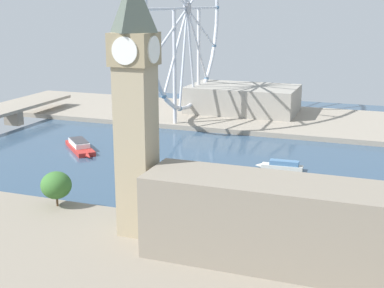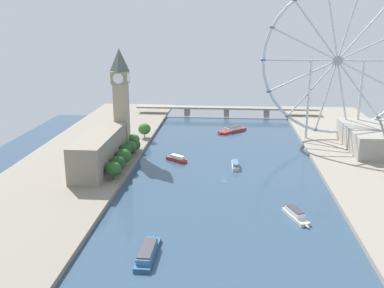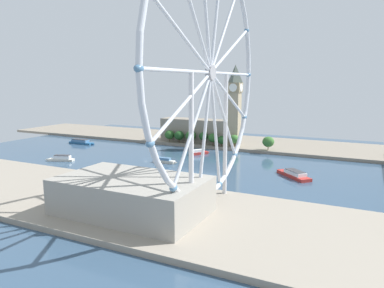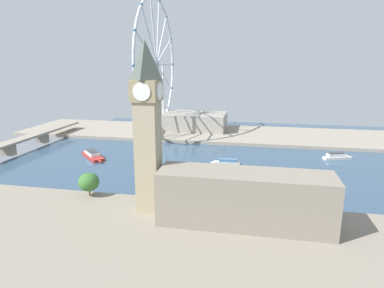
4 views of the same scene
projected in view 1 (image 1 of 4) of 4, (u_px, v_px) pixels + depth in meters
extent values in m
plane|color=#334C66|center=(332.00, 181.00, 240.69)|extent=(398.56, 398.56, 0.00)
cube|color=gray|center=(351.00, 125.00, 344.17)|extent=(90.00, 520.00, 3.00)
cube|color=tan|center=(137.00, 152.00, 172.67)|extent=(10.97, 10.97, 55.72)
cube|color=#928260|center=(134.00, 49.00, 164.27)|extent=(12.73, 12.73, 10.06)
pyramid|color=#4C564C|center=(133.00, 2.00, 160.68)|extent=(11.52, 11.52, 18.08)
cylinder|color=white|center=(115.00, 48.00, 166.45)|extent=(8.34, 0.50, 8.34)
cylinder|color=white|center=(154.00, 50.00, 162.10)|extent=(8.34, 0.50, 8.34)
cylinder|color=white|center=(143.00, 47.00, 170.26)|extent=(0.50, 8.34, 8.34)
cylinder|color=white|center=(124.00, 51.00, 158.29)|extent=(0.50, 8.34, 8.34)
cube|color=gray|center=(279.00, 223.00, 155.25)|extent=(22.00, 79.76, 25.28)
cylinder|color=#513823|center=(367.00, 246.00, 164.92)|extent=(0.80, 0.80, 3.57)
ellipsoid|color=#285623|center=(369.00, 228.00, 163.34)|extent=(11.01, 11.01, 9.91)
cylinder|color=#513823|center=(326.00, 240.00, 169.10)|extent=(0.80, 0.80, 3.61)
ellipsoid|color=#1E471E|center=(328.00, 222.00, 167.51)|extent=(11.07, 11.07, 9.96)
cylinder|color=#513823|center=(281.00, 232.00, 174.41)|extent=(0.80, 0.80, 4.00)
ellipsoid|color=#285623|center=(282.00, 213.00, 172.70)|extent=(11.72, 11.72, 10.55)
cylinder|color=#513823|center=(237.00, 227.00, 177.33)|extent=(0.80, 0.80, 4.92)
ellipsoid|color=#1E471E|center=(237.00, 209.00, 175.68)|extent=(9.99, 9.99, 9.00)
cylinder|color=#513823|center=(205.00, 222.00, 182.45)|extent=(0.80, 0.80, 4.00)
ellipsoid|color=#285623|center=(205.00, 205.00, 180.88)|extent=(10.44, 10.44, 9.39)
cylinder|color=#513823|center=(178.00, 218.00, 187.42)|extent=(0.80, 0.80, 3.04)
ellipsoid|color=#1E471E|center=(177.00, 204.00, 186.08)|extent=(9.38, 9.38, 8.44)
cylinder|color=#513823|center=(142.00, 216.00, 188.12)|extent=(0.80, 0.80, 4.01)
ellipsoid|color=#386B2D|center=(141.00, 200.00, 186.58)|extent=(10.01, 10.01, 9.01)
cylinder|color=#513823|center=(57.00, 201.00, 202.22)|extent=(0.80, 0.80, 3.66)
ellipsoid|color=#386B2D|center=(56.00, 185.00, 200.58)|extent=(11.53, 11.53, 10.38)
torus|color=silver|center=(187.00, 8.00, 344.84)|extent=(132.58, 2.74, 132.58)
cylinder|color=#99999E|center=(187.00, 8.00, 344.84)|extent=(7.79, 3.00, 7.79)
cylinder|color=silver|center=(203.00, 8.00, 374.34)|extent=(64.92, 1.64, 1.64)
cylinder|color=silver|center=(168.00, 9.00, 315.34)|extent=(64.92, 1.64, 1.64)
cylinder|color=silver|center=(170.00, 33.00, 321.86)|extent=(59.20, 1.64, 29.65)
cylinder|color=silver|center=(176.00, 51.00, 332.92)|extent=(41.76, 1.64, 51.78)
cylinder|color=silver|center=(183.00, 59.00, 346.35)|extent=(16.05, 1.64, 63.66)
cylinder|color=silver|center=(191.00, 57.00, 359.48)|extent=(16.05, 1.64, 63.66)
cylinder|color=silver|center=(198.00, 46.00, 369.71)|extent=(41.76, 1.64, 51.78)
cylinder|color=silver|center=(202.00, 29.00, 375.01)|extent=(59.20, 1.64, 29.65)
ellipsoid|color=teal|center=(217.00, 7.00, 403.84)|extent=(4.80, 3.20, 3.20)
ellipsoid|color=teal|center=(145.00, 9.00, 285.84)|extent=(4.80, 3.20, 3.20)
ellipsoid|color=teal|center=(151.00, 61.00, 298.87)|extent=(4.80, 3.20, 3.20)
ellipsoid|color=teal|center=(164.00, 96.00, 321.01)|extent=(4.80, 3.20, 3.20)
ellipsoid|color=teal|center=(180.00, 109.00, 347.86)|extent=(4.80, 3.20, 3.20)
ellipsoid|color=teal|center=(195.00, 101.00, 374.12)|extent=(4.80, 3.20, 3.20)
ellipsoid|color=teal|center=(207.00, 79.00, 394.58)|extent=(4.80, 3.20, 3.20)
ellipsoid|color=teal|center=(214.00, 46.00, 405.19)|extent=(4.80, 3.20, 3.20)
cylinder|color=silver|center=(199.00, 60.00, 374.57)|extent=(2.40, 2.40, 71.16)
cylinder|color=silver|center=(175.00, 67.00, 333.27)|extent=(2.40, 2.40, 71.16)
cube|color=gray|center=(243.00, 99.00, 376.12)|extent=(45.32, 74.89, 18.32)
cube|color=gray|center=(14.00, 118.00, 350.34)|extent=(6.00, 11.01, 8.84)
cube|color=#B22D28|center=(80.00, 148.00, 290.60)|extent=(28.79, 28.85, 2.36)
cone|color=#B22D28|center=(89.00, 156.00, 274.45)|extent=(5.71, 5.72, 2.36)
cube|color=white|center=(79.00, 143.00, 291.36)|extent=(18.26, 18.29, 2.63)
cube|color=#38383D|center=(79.00, 140.00, 290.97)|extent=(16.72, 16.74, 0.37)
cube|color=#B22D28|center=(233.00, 197.00, 217.25)|extent=(18.05, 15.42, 2.49)
cone|color=#B22D28|center=(211.00, 202.00, 211.55)|extent=(4.17, 4.00, 2.49)
cube|color=white|center=(235.00, 190.00, 217.11)|extent=(12.10, 10.65, 2.51)
cube|color=beige|center=(282.00, 167.00, 255.84)|extent=(5.61, 19.80, 2.55)
cone|color=beige|center=(258.00, 165.00, 259.13)|extent=(2.71, 3.64, 2.55)
cube|color=teal|center=(284.00, 163.00, 254.95)|extent=(4.59, 13.93, 2.23)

